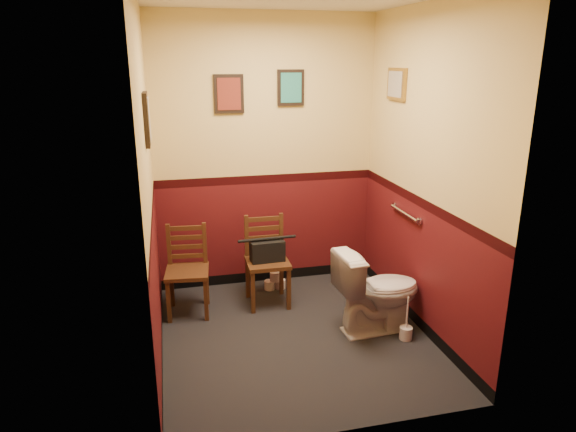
% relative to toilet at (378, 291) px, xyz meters
% --- Properties ---
extents(floor, '(2.20, 2.40, 0.00)m').
position_rel_toilet_xyz_m(floor, '(-0.72, 0.04, -0.36)').
color(floor, black).
rests_on(floor, ground).
extents(wall_back, '(2.20, 0.00, 2.70)m').
position_rel_toilet_xyz_m(wall_back, '(-0.72, 1.24, 0.99)').
color(wall_back, '#4C0F13').
rests_on(wall_back, ground).
extents(wall_front, '(2.20, 0.00, 2.70)m').
position_rel_toilet_xyz_m(wall_front, '(-0.72, -1.16, 0.99)').
color(wall_front, '#4C0F13').
rests_on(wall_front, ground).
extents(wall_left, '(0.00, 2.40, 2.70)m').
position_rel_toilet_xyz_m(wall_left, '(-1.82, 0.04, 0.99)').
color(wall_left, '#4C0F13').
rests_on(wall_left, ground).
extents(wall_right, '(0.00, 2.40, 2.70)m').
position_rel_toilet_xyz_m(wall_right, '(0.38, 0.04, 0.99)').
color(wall_right, '#4C0F13').
rests_on(wall_right, ground).
extents(grab_bar, '(0.05, 0.56, 0.06)m').
position_rel_toilet_xyz_m(grab_bar, '(0.35, 0.29, 0.59)').
color(grab_bar, silver).
rests_on(grab_bar, wall_right).
extents(framed_print_back_a, '(0.28, 0.04, 0.36)m').
position_rel_toilet_xyz_m(framed_print_back_a, '(-1.07, 1.22, 1.59)').
color(framed_print_back_a, black).
rests_on(framed_print_back_a, wall_back).
extents(framed_print_back_b, '(0.26, 0.04, 0.34)m').
position_rel_toilet_xyz_m(framed_print_back_b, '(-0.47, 1.22, 1.64)').
color(framed_print_back_b, black).
rests_on(framed_print_back_b, wall_back).
extents(framed_print_left, '(0.04, 0.30, 0.38)m').
position_rel_toilet_xyz_m(framed_print_left, '(-1.80, 0.14, 1.49)').
color(framed_print_left, black).
rests_on(framed_print_left, wall_left).
extents(framed_print_right, '(0.04, 0.34, 0.28)m').
position_rel_toilet_xyz_m(framed_print_right, '(0.36, 0.64, 1.69)').
color(framed_print_right, olive).
rests_on(framed_print_right, wall_right).
extents(toilet, '(0.77, 0.47, 0.73)m').
position_rel_toilet_xyz_m(toilet, '(0.00, 0.00, 0.00)').
color(toilet, white).
rests_on(toilet, floor).
extents(toilet_brush, '(0.11, 0.11, 0.39)m').
position_rel_toilet_xyz_m(toilet_brush, '(0.18, -0.21, -0.30)').
color(toilet_brush, silver).
rests_on(toilet_brush, floor).
extents(chair_left, '(0.42, 0.42, 0.82)m').
position_rel_toilet_xyz_m(chair_left, '(-1.57, 0.72, 0.05)').
color(chair_left, '#452714').
rests_on(chair_left, floor).
extents(chair_right, '(0.40, 0.40, 0.85)m').
position_rel_toilet_xyz_m(chair_right, '(-0.82, 0.75, 0.06)').
color(chair_right, '#452714').
rests_on(chair_right, floor).
extents(handbag, '(0.32, 0.17, 0.23)m').
position_rel_toilet_xyz_m(handbag, '(-0.82, 0.71, 0.18)').
color(handbag, black).
rests_on(handbag, chair_right).
extents(tp_stack, '(0.22, 0.11, 0.19)m').
position_rel_toilet_xyz_m(tp_stack, '(-0.69, 1.01, -0.29)').
color(tp_stack, silver).
rests_on(tp_stack, floor).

